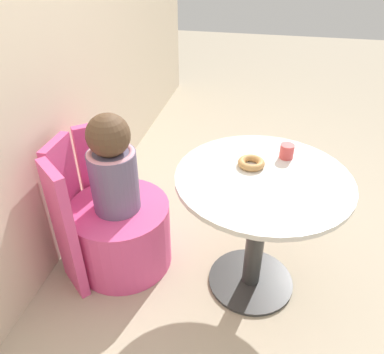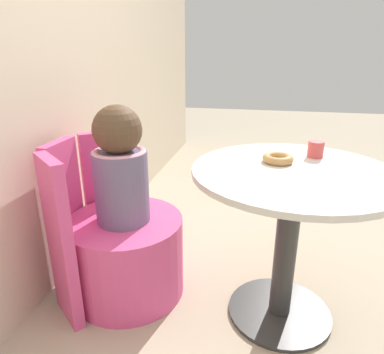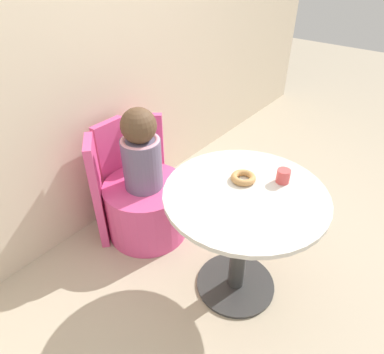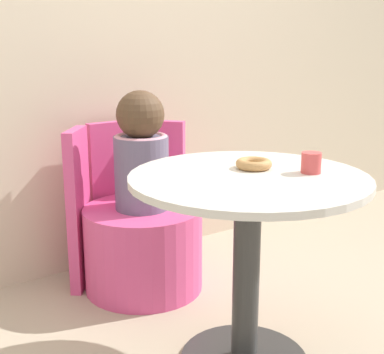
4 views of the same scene
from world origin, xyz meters
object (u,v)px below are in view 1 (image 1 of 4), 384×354
donut (251,163)px  cup (287,151)px  round_table (259,209)px  tub_chair (122,234)px  child_figure (112,166)px

donut → cup: size_ratio=1.80×
round_table → tub_chair: bearing=88.8°
round_table → donut: size_ratio=6.38×
donut → cup: (0.12, -0.16, 0.02)m
round_table → cup: size_ratio=11.48×
donut → cup: 0.20m
round_table → child_figure: 0.77m
round_table → tub_chair: (0.02, 0.76, -0.32)m
tub_chair → child_figure: size_ratio=1.03×
child_figure → donut: 0.70m
tub_chair → donut: donut is taller
round_table → donut: 0.23m
donut → tub_chair: bearing=95.1°
tub_chair → cup: (0.18, -0.86, 0.55)m
tub_chair → round_table: bearing=-91.2°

